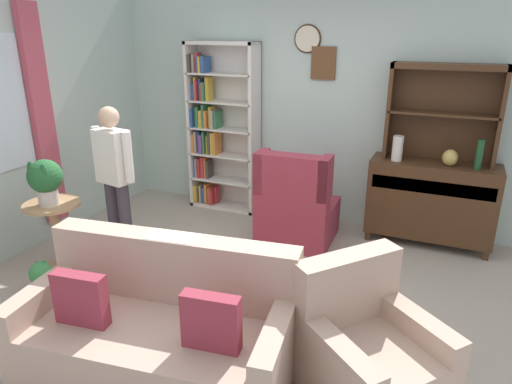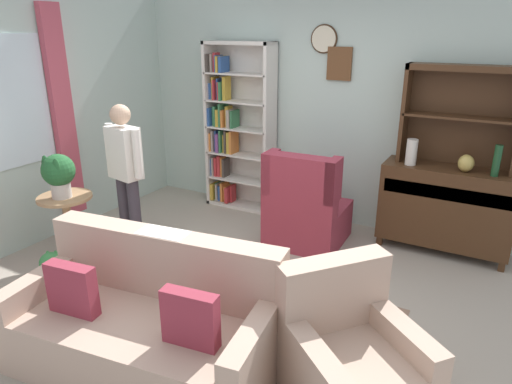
% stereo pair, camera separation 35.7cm
% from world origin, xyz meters
% --- Properties ---
extents(ground_plane, '(5.40, 4.60, 0.02)m').
position_xyz_m(ground_plane, '(0.00, 0.00, -0.01)').
color(ground_plane, '#9E9384').
extents(wall_back, '(5.00, 0.09, 2.80)m').
position_xyz_m(wall_back, '(-0.00, 2.13, 1.41)').
color(wall_back, '#ADC1B7').
rests_on(wall_back, ground_plane).
extents(wall_left, '(0.16, 4.20, 2.80)m').
position_xyz_m(wall_left, '(-2.52, -0.03, 1.40)').
color(wall_left, '#ADC1B7').
rests_on(wall_left, ground_plane).
extents(area_rug, '(2.39, 1.71, 0.01)m').
position_xyz_m(area_rug, '(0.20, -0.30, 0.00)').
color(area_rug, '#846651').
rests_on(area_rug, ground_plane).
extents(bookshelf, '(0.90, 0.30, 2.10)m').
position_xyz_m(bookshelf, '(-1.19, 1.94, 1.02)').
color(bookshelf, silver).
rests_on(bookshelf, ground_plane).
extents(sideboard, '(1.30, 0.45, 0.92)m').
position_xyz_m(sideboard, '(1.43, 1.86, 0.51)').
color(sideboard, '#422816').
rests_on(sideboard, ground_plane).
extents(sideboard_hutch, '(1.10, 0.26, 1.00)m').
position_xyz_m(sideboard_hutch, '(1.43, 1.97, 1.56)').
color(sideboard_hutch, '#422816').
rests_on(sideboard_hutch, sideboard).
extents(vase_tall, '(0.11, 0.11, 0.27)m').
position_xyz_m(vase_tall, '(1.04, 1.78, 1.05)').
color(vase_tall, beige).
rests_on(vase_tall, sideboard).
extents(vase_round, '(0.15, 0.15, 0.17)m').
position_xyz_m(vase_round, '(1.56, 1.79, 1.01)').
color(vase_round, tan).
rests_on(vase_round, sideboard).
extents(bottle_wine, '(0.07, 0.07, 0.30)m').
position_xyz_m(bottle_wine, '(1.82, 1.77, 1.07)').
color(bottle_wine, '#194223').
rests_on(bottle_wine, sideboard).
extents(couch_floral, '(1.90, 1.09, 0.90)m').
position_xyz_m(couch_floral, '(-0.09, -1.00, 0.31)').
color(couch_floral, tan).
rests_on(couch_floral, ground_plane).
extents(armchair_floral, '(1.08, 1.08, 0.88)m').
position_xyz_m(armchair_floral, '(1.24, -0.64, 0.29)').
color(armchair_floral, tan).
rests_on(armchair_floral, ground_plane).
extents(wingback_chair, '(0.81, 0.83, 1.05)m').
position_xyz_m(wingback_chair, '(0.10, 1.30, 0.38)').
color(wingback_chair, maroon).
rests_on(wingback_chair, ground_plane).
extents(plant_stand, '(0.52, 0.52, 0.70)m').
position_xyz_m(plant_stand, '(-1.82, -0.21, 0.43)').
color(plant_stand, '#A87F56').
rests_on(plant_stand, ground_plane).
extents(potted_plant_large, '(0.31, 0.31, 0.43)m').
position_xyz_m(potted_plant_large, '(-1.81, -0.24, 0.95)').
color(potted_plant_large, beige).
rests_on(potted_plant_large, plant_stand).
extents(potted_plant_small, '(0.20, 0.20, 0.28)m').
position_xyz_m(potted_plant_small, '(-1.67, -0.57, 0.16)').
color(potted_plant_small, beige).
rests_on(potted_plant_small, ground_plane).
extents(person_reading, '(0.53, 0.26, 1.56)m').
position_xyz_m(person_reading, '(-1.43, 0.25, 0.91)').
color(person_reading, '#38333D').
rests_on(person_reading, ground_plane).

